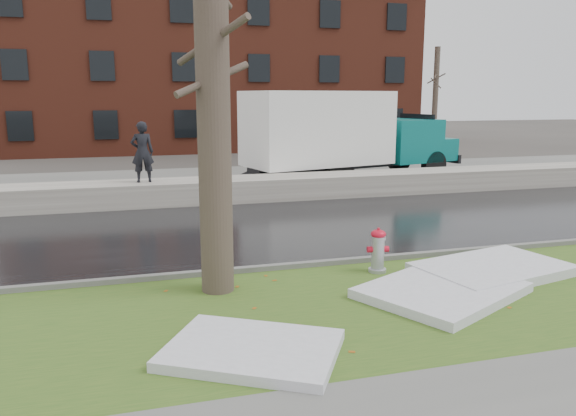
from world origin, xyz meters
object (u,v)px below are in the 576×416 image
object	(u,v)px
fire_hydrant	(378,248)
worker	(142,152)
tree	(213,84)
box_truck	(342,134)

from	to	relation	value
fire_hydrant	worker	distance (m)	9.34
fire_hydrant	worker	xyz separation A→B (m)	(-4.10, 8.31, 1.18)
fire_hydrant	tree	world-z (taller)	tree
fire_hydrant	tree	size ratio (longest dim) A/B	0.12
fire_hydrant	worker	size ratio (longest dim) A/B	0.47
tree	worker	bearing A→B (deg)	96.51
box_truck	worker	bearing A→B (deg)	-172.75
box_truck	worker	size ratio (longest dim) A/B	5.76
tree	box_truck	world-z (taller)	tree
fire_hydrant	box_truck	xyz separation A→B (m)	(3.64, 11.29, 1.39)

